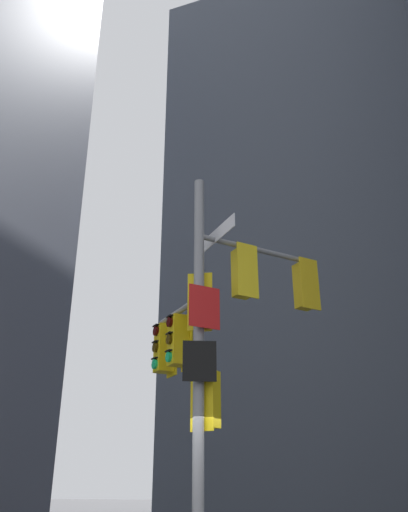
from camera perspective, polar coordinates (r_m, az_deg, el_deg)
building_mid_block at (r=33.75m, az=13.16°, el=0.89°), size 15.47×15.47×30.03m
signal_pole_assembly at (r=10.47m, az=1.02°, el=-7.95°), size 3.46×2.59×7.23m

